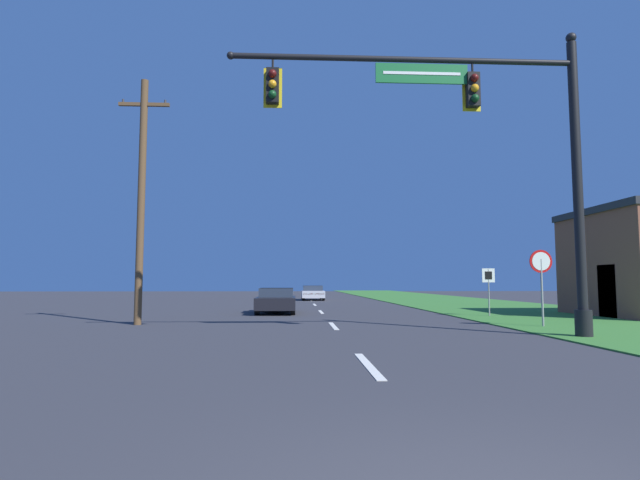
{
  "coord_description": "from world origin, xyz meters",
  "views": [
    {
      "loc": [
        -1.31,
        -2.92,
        1.47
      ],
      "look_at": [
        0.0,
        22.93,
        3.67
      ],
      "focal_mm": 28.0,
      "sensor_mm": 36.0,
      "label": 1
    }
  ],
  "objects_px": {
    "car_ahead": "(276,300)",
    "route_sign_post": "(488,281)",
    "far_car": "(313,293)",
    "stop_sign": "(541,270)",
    "utility_pole_near": "(141,196)",
    "signal_mast": "(493,146)"
  },
  "relations": [
    {
      "from": "far_car",
      "to": "stop_sign",
      "type": "distance_m",
      "value": 26.62
    },
    {
      "from": "signal_mast",
      "to": "car_ahead",
      "type": "height_order",
      "value": "signal_mast"
    },
    {
      "from": "route_sign_post",
      "to": "car_ahead",
      "type": "bearing_deg",
      "value": 162.08
    },
    {
      "from": "signal_mast",
      "to": "car_ahead",
      "type": "relative_size",
      "value": 2.26
    },
    {
      "from": "car_ahead",
      "to": "route_sign_post",
      "type": "relative_size",
      "value": 2.13
    },
    {
      "from": "car_ahead",
      "to": "utility_pole_near",
      "type": "xyz_separation_m",
      "value": [
        -4.58,
        -6.38,
        3.94
      ]
    },
    {
      "from": "signal_mast",
      "to": "far_car",
      "type": "xyz_separation_m",
      "value": [
        -3.88,
        28.78,
        -4.57
      ]
    },
    {
      "from": "car_ahead",
      "to": "far_car",
      "type": "bearing_deg",
      "value": 82.33
    },
    {
      "from": "far_car",
      "to": "utility_pole_near",
      "type": "height_order",
      "value": "utility_pole_near"
    },
    {
      "from": "car_ahead",
      "to": "route_sign_post",
      "type": "xyz_separation_m",
      "value": [
        9.24,
        -2.99,
        0.92
      ]
    },
    {
      "from": "far_car",
      "to": "stop_sign",
      "type": "height_order",
      "value": "stop_sign"
    },
    {
      "from": "stop_sign",
      "to": "route_sign_post",
      "type": "relative_size",
      "value": 1.23
    },
    {
      "from": "signal_mast",
      "to": "utility_pole_near",
      "type": "distance_m",
      "value": 11.85
    },
    {
      "from": "signal_mast",
      "to": "utility_pole_near",
      "type": "bearing_deg",
      "value": 156.37
    },
    {
      "from": "car_ahead",
      "to": "route_sign_post",
      "type": "distance_m",
      "value": 9.75
    },
    {
      "from": "car_ahead",
      "to": "stop_sign",
      "type": "xyz_separation_m",
      "value": [
        9.01,
        -8.09,
        1.26
      ]
    },
    {
      "from": "car_ahead",
      "to": "stop_sign",
      "type": "height_order",
      "value": "stop_sign"
    },
    {
      "from": "far_car",
      "to": "utility_pole_near",
      "type": "bearing_deg",
      "value": -106.14
    },
    {
      "from": "signal_mast",
      "to": "stop_sign",
      "type": "bearing_deg",
      "value": 47.81
    },
    {
      "from": "far_car",
      "to": "utility_pole_near",
      "type": "xyz_separation_m",
      "value": [
        -6.96,
        -24.04,
        3.93
      ]
    },
    {
      "from": "stop_sign",
      "to": "far_car",
      "type": "bearing_deg",
      "value": 104.44
    },
    {
      "from": "car_ahead",
      "to": "stop_sign",
      "type": "distance_m",
      "value": 12.18
    }
  ]
}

